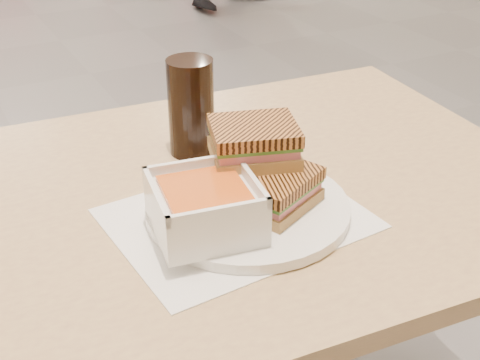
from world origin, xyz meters
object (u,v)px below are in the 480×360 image
main_table (158,267)px  panini_lower (275,189)px  soup_bowl (205,208)px  cola_glass (191,107)px  plate (248,208)px

main_table → panini_lower: size_ratio=8.93×
soup_bowl → cola_glass: bearing=69.7°
soup_bowl → cola_glass: cola_glass is taller
plate → panini_lower: 0.05m
soup_bowl → plate: bearing=20.7°
plate → soup_bowl: bearing=-159.3°
main_table → cola_glass: size_ratio=7.97×
panini_lower → cola_glass: cola_glass is taller
plate → panini_lower: bearing=-34.0°
cola_glass → plate: bearing=-92.7°
panini_lower → soup_bowl: bearing=-175.4°
soup_bowl → cola_glass: (0.09, 0.24, 0.03)m
cola_glass → main_table: bearing=-134.3°
cola_glass → soup_bowl: bearing=-110.3°
soup_bowl → main_table: bearing=103.8°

